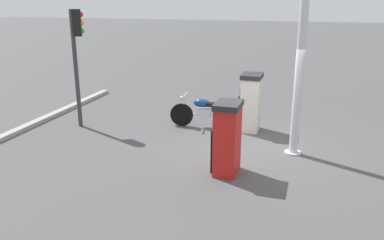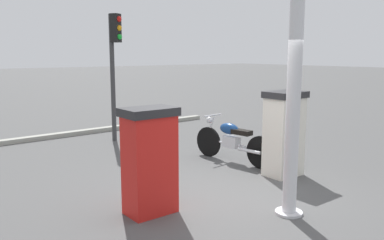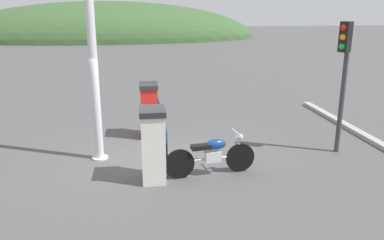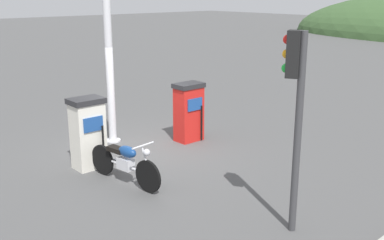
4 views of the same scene
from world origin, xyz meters
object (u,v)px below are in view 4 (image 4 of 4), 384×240
Objects in this scene: fuel_pump_near at (88,133)px; motorcycle_near_pump at (125,161)px; roadside_traffic_light at (295,97)px; canopy_support_pole at (109,58)px; fuel_pump_far at (189,112)px.

fuel_pump_near is 0.77× the size of motorcycle_near_pump.
roadside_traffic_light is 6.03m from canopy_support_pole.
canopy_support_pole reaches higher than roadside_traffic_light.
fuel_pump_far is at bearing 50.51° from canopy_support_pole.
fuel_pump_near is at bearing -167.33° from roadside_traffic_light.
roadside_traffic_light is (3.43, 0.96, 1.80)m from motorcycle_near_pump.
fuel_pump_far is (0.00, 2.99, -0.03)m from fuel_pump_near.
motorcycle_near_pump is at bearing -26.97° from canopy_support_pole.
fuel_pump_far is 0.75× the size of motorcycle_near_pump.
motorcycle_near_pump is 3.99m from roadside_traffic_light.
motorcycle_near_pump is at bearing 4.71° from fuel_pump_near.
fuel_pump_far is at bearing 90.00° from fuel_pump_near.
canopy_support_pole is (-2.59, 1.32, 1.74)m from motorcycle_near_pump.
roadside_traffic_light is (4.73, 1.06, 1.46)m from fuel_pump_near.
canopy_support_pole reaches higher than fuel_pump_near.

